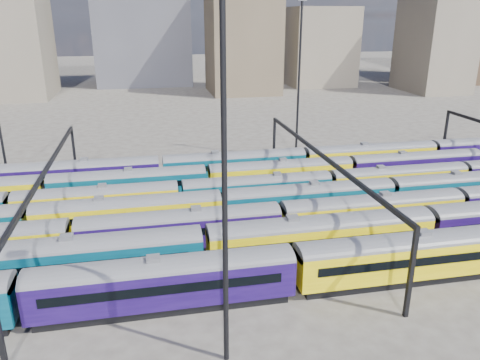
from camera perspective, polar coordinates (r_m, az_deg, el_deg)
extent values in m
plane|color=#47423C|center=(54.58, -0.47, -5.40)|extent=(500.00, 500.00, 0.00)
cube|color=black|center=(40.49, -9.08, -14.69)|extent=(20.38, 2.64, 0.75)
cube|color=#16083E|center=(39.45, -9.23, -12.37)|extent=(21.45, 3.11, 3.11)
cylinder|color=#4C4C51|center=(38.66, -9.36, -10.41)|extent=(21.45, 3.11, 3.11)
cube|color=black|center=(37.91, -9.14, -13.13)|extent=(18.88, 0.06, 0.80)
cube|color=black|center=(40.61, -9.37, -10.76)|extent=(18.88, 0.06, 0.80)
cube|color=slate|center=(38.25, -9.43, -9.33)|extent=(1.07, 0.97, 0.38)
cube|color=black|center=(46.36, 19.81, -10.95)|extent=(20.38, 2.64, 0.75)
cube|color=#D5B708|center=(45.45, 20.08, -8.84)|extent=(21.45, 3.11, 3.11)
cylinder|color=#4C4C51|center=(44.77, 20.31, -7.08)|extent=(21.45, 3.11, 3.11)
cube|color=black|center=(44.13, 21.19, -9.32)|extent=(18.88, 0.06, 0.80)
cube|color=black|center=(46.47, 19.15, -7.57)|extent=(18.88, 0.06, 0.80)
cube|color=slate|center=(44.42, 20.44, -6.12)|extent=(1.07, 0.97, 0.38)
cube|color=black|center=(45.24, -19.03, -11.63)|extent=(21.08, 2.73, 0.78)
cube|color=#05384B|center=(44.28, -19.31, -9.41)|extent=(22.19, 3.22, 3.22)
cylinder|color=#4C4C51|center=(43.56, -19.55, -7.55)|extent=(22.19, 3.22, 3.22)
cube|color=black|center=(42.69, -19.63, -9.99)|extent=(19.53, 0.06, 0.83)
cube|color=black|center=(45.54, -19.13, -8.00)|extent=(19.53, 0.06, 0.83)
cube|color=slate|center=(43.19, -19.68, -6.53)|extent=(1.11, 1.00, 0.39)
cube|color=black|center=(47.46, 9.68, -9.22)|extent=(21.08, 2.73, 0.78)
cube|color=#D5B708|center=(46.55, 9.82, -7.06)|extent=(22.19, 3.22, 3.22)
cylinder|color=#4C4C51|center=(45.86, 9.94, -5.26)|extent=(22.19, 3.22, 3.22)
cube|color=black|center=(45.03, 10.59, -7.51)|extent=(19.53, 0.06, 0.83)
cube|color=black|center=(47.74, 9.15, -5.80)|extent=(19.53, 0.06, 0.83)
cube|color=slate|center=(45.51, 10.00, -4.28)|extent=(1.11, 1.00, 0.39)
cube|color=black|center=(49.19, -7.16, -8.04)|extent=(19.48, 2.53, 0.72)
cube|color=#16083E|center=(48.37, -7.25, -6.10)|extent=(20.51, 2.97, 2.97)
cylinder|color=#4C4C51|center=(47.75, -7.33, -4.49)|extent=(20.51, 2.97, 2.97)
cube|color=black|center=(46.86, -7.12, -6.49)|extent=(18.05, 0.06, 0.77)
cube|color=black|center=(49.58, -7.41, -4.99)|extent=(18.05, 0.06, 0.77)
cube|color=slate|center=(47.44, -7.37, -3.61)|extent=(1.03, 0.92, 0.36)
cube|color=black|center=(54.58, 15.61, -5.76)|extent=(19.48, 2.53, 0.72)
cube|color=#D5B708|center=(53.84, 15.79, -3.98)|extent=(20.51, 2.97, 2.97)
cylinder|color=#4C4C51|center=(53.28, 15.93, -2.51)|extent=(20.51, 2.97, 2.97)
cube|color=black|center=(52.49, 16.55, -4.25)|extent=(18.05, 0.06, 0.77)
cube|color=black|center=(54.93, 15.12, -3.04)|extent=(18.05, 0.06, 0.77)
cube|color=slate|center=(53.00, 16.01, -1.72)|extent=(1.03, 0.92, 0.36)
cube|color=black|center=(53.67, -13.21, -5.99)|extent=(19.20, 2.49, 0.71)
cube|color=#D5B708|center=(52.93, -13.36, -4.21)|extent=(20.21, 2.93, 2.93)
cylinder|color=#4C4C51|center=(52.37, -13.48, -2.74)|extent=(20.21, 2.93, 2.93)
cube|color=black|center=(51.43, -13.42, -4.51)|extent=(17.78, 0.06, 0.76)
cube|color=black|center=(54.16, -13.36, -3.25)|extent=(17.78, 0.06, 0.76)
cube|color=slate|center=(52.09, -13.55, -1.95)|extent=(1.01, 0.91, 0.35)
cube|color=black|center=(56.63, 8.34, -4.27)|extent=(19.20, 2.49, 0.71)
cube|color=#05384B|center=(55.93, 8.43, -2.57)|extent=(20.21, 2.93, 2.93)
cylinder|color=#4C4C51|center=(55.41, 8.51, -1.16)|extent=(20.21, 2.93, 2.93)
cube|color=black|center=(54.52, 8.97, -2.79)|extent=(17.78, 0.06, 0.76)
cube|color=black|center=(57.10, 7.96, -1.69)|extent=(17.78, 0.06, 0.76)
cube|color=slate|center=(55.14, 8.55, -0.40)|extent=(1.01, 0.91, 0.35)
cube|color=black|center=(66.34, 25.55, -2.45)|extent=(19.20, 2.49, 0.71)
cube|color=#05384B|center=(65.74, 25.78, -0.98)|extent=(20.21, 2.93, 2.93)
cylinder|color=#4C4C51|center=(65.30, 25.96, 0.23)|extent=(20.21, 2.93, 2.93)
cube|color=black|center=(64.54, 26.59, -1.13)|extent=(17.78, 0.06, 0.76)
cube|color=black|center=(66.74, 25.08, -0.26)|extent=(17.78, 0.06, 0.76)
cube|color=slate|center=(65.07, 26.06, 0.88)|extent=(1.01, 0.91, 0.35)
cube|color=black|center=(58.52, -16.76, -4.16)|extent=(17.87, 2.32, 0.66)
cube|color=#D5B708|center=(57.89, -16.92, -2.62)|extent=(18.81, 2.73, 2.73)
cylinder|color=#4C4C51|center=(57.41, -17.05, -1.36)|extent=(18.81, 2.73, 2.73)
cube|color=black|center=(56.49, -17.06, -2.83)|extent=(16.55, 0.06, 0.71)
cube|color=black|center=(59.06, -16.85, -1.83)|extent=(16.55, 0.06, 0.71)
cube|color=slate|center=(57.17, -17.12, -0.68)|extent=(0.94, 0.85, 0.33)
cube|color=black|center=(59.66, 2.10, -2.83)|extent=(17.87, 2.32, 0.66)
cube|color=#05384B|center=(59.04, 2.12, -1.31)|extent=(18.81, 2.73, 2.73)
cylinder|color=#4C4C51|center=(58.57, 2.14, -0.07)|extent=(18.81, 2.73, 2.73)
cube|color=black|center=(57.67, 2.45, -1.49)|extent=(16.55, 0.06, 0.71)
cube|color=black|center=(60.18, 1.82, -0.57)|extent=(16.55, 0.06, 0.71)
cube|color=slate|center=(58.33, 2.15, 0.61)|extent=(0.94, 0.85, 0.33)
cube|color=black|center=(66.68, 18.54, -1.43)|extent=(17.87, 2.32, 0.66)
cube|color=#D5B708|center=(66.13, 18.70, -0.06)|extent=(18.81, 2.73, 2.73)
cylinder|color=#4C4C51|center=(65.71, 18.83, 1.06)|extent=(18.81, 2.73, 2.73)
cube|color=black|center=(64.90, 19.32, -0.18)|extent=(16.55, 0.06, 0.71)
cube|color=black|center=(67.15, 18.16, 0.59)|extent=(16.55, 0.06, 0.71)
cube|color=slate|center=(65.49, 18.90, 1.67)|extent=(0.94, 0.85, 0.33)
cube|color=black|center=(62.88, -13.26, -2.15)|extent=(18.84, 2.44, 0.69)
cube|color=#05384B|center=(62.26, -13.39, -0.62)|extent=(19.84, 2.88, 2.88)
cylinder|color=#4C4C51|center=(61.80, -13.49, 0.63)|extent=(19.84, 2.88, 2.88)
cube|color=black|center=(60.77, -13.44, -0.78)|extent=(17.46, 0.06, 0.74)
cube|color=black|center=(63.52, -13.39, 0.11)|extent=(17.46, 0.06, 0.74)
cube|color=slate|center=(61.56, -13.55, 1.30)|extent=(0.99, 0.89, 0.35)
cube|color=black|center=(65.26, 4.93, -0.88)|extent=(18.84, 2.44, 0.69)
cube|color=#D5B708|center=(64.66, 4.98, 0.60)|extent=(19.84, 2.88, 2.88)
cylinder|color=#4C4C51|center=(64.21, 5.01, 1.82)|extent=(19.84, 2.88, 2.88)
cube|color=black|center=(63.23, 5.35, 0.48)|extent=(17.46, 0.06, 0.74)
cube|color=black|center=(65.88, 4.63, 1.29)|extent=(17.46, 0.06, 0.74)
cube|color=slate|center=(63.99, 5.03, 2.47)|extent=(0.99, 0.89, 0.35)
cube|color=black|center=(73.47, 20.42, 0.28)|extent=(18.84, 2.44, 0.69)
cube|color=#16083E|center=(72.94, 20.58, 1.60)|extent=(19.84, 2.88, 2.88)
cylinder|color=#4C4C51|center=(72.55, 20.72, 2.68)|extent=(19.84, 2.88, 2.88)
cube|color=black|center=(71.68, 21.21, 1.51)|extent=(17.46, 0.06, 0.74)
cube|color=black|center=(74.02, 20.04, 2.20)|extent=(17.46, 0.06, 0.74)
cube|color=slate|center=(72.35, 20.79, 3.26)|extent=(0.99, 0.89, 0.35)
cube|color=black|center=(68.11, -18.45, -0.95)|extent=(19.58, 2.54, 0.72)
cube|color=#16083E|center=(67.51, -18.62, 0.52)|extent=(20.62, 2.99, 2.99)
cylinder|color=#4C4C51|center=(67.07, -18.75, 1.73)|extent=(20.62, 2.99, 2.99)
cube|color=black|center=(65.98, -18.79, 0.40)|extent=(18.14, 0.06, 0.77)
cube|color=black|center=(68.84, -18.52, 1.21)|extent=(18.14, 0.06, 0.77)
cube|color=slate|center=(66.85, -18.83, 2.38)|extent=(1.03, 0.93, 0.36)
cube|color=black|center=(68.60, -0.64, 0.23)|extent=(19.58, 2.54, 0.72)
cube|color=#05384B|center=(68.01, -0.64, 1.71)|extent=(20.62, 2.99, 2.99)
cylinder|color=#4C4C51|center=(67.57, -0.65, 2.91)|extent=(20.62, 2.99, 2.99)
cube|color=black|center=(66.48, -0.40, 1.61)|extent=(18.14, 0.06, 0.77)
cube|color=black|center=(69.32, -0.88, 2.36)|extent=(18.14, 0.06, 0.77)
cube|color=slate|center=(67.34, -0.65, 3.56)|extent=(1.03, 0.93, 0.36)
cube|color=black|center=(75.31, 15.42, 1.28)|extent=(19.58, 2.54, 0.72)
cube|color=#D5B708|center=(74.78, 15.55, 2.63)|extent=(20.62, 2.99, 2.99)
cylinder|color=#4C4C51|center=(74.38, 15.65, 3.74)|extent=(20.62, 2.99, 2.99)
cube|color=black|center=(73.40, 16.09, 2.56)|extent=(18.14, 0.06, 0.77)
cube|color=black|center=(75.98, 15.07, 3.22)|extent=(18.14, 0.06, 0.77)
cube|color=slate|center=(74.18, 15.71, 4.33)|extent=(1.03, 0.93, 0.36)
cube|color=black|center=(71.96, -19.54, 3.05)|extent=(0.35, 0.35, 8.00)
cube|color=black|center=(52.00, -22.68, 0.98)|extent=(0.30, 40.00, 0.45)
cube|color=black|center=(39.44, 20.13, -10.56)|extent=(0.35, 0.35, 8.00)
cube|color=black|center=(73.79, 4.18, 4.53)|extent=(0.35, 0.35, 8.00)
cube|color=black|center=(54.51, 9.89, 3.03)|extent=(0.30, 40.00, 0.45)
cube|color=black|center=(86.67, 23.74, 5.17)|extent=(0.35, 0.35, 8.00)
cylinder|color=black|center=(28.93, -1.89, -1.70)|extent=(0.36, 0.36, 25.00)
cylinder|color=black|center=(77.33, 7.17, 11.54)|extent=(0.36, 0.36, 25.00)
cube|color=#38383F|center=(171.72, -11.84, 17.22)|extent=(31.45, 23.82, 34.83)
cube|color=brown|center=(148.96, 0.30, 17.16)|extent=(20.53, 21.40, 33.97)
cube|color=#665B4C|center=(168.29, 9.57, 15.74)|extent=(21.40, 20.66, 25.64)
cube|color=#665B4C|center=(163.04, 22.74, 15.60)|extent=(16.30, 22.06, 32.15)
cube|color=#332319|center=(196.34, 26.89, 17.83)|extent=(20.77, 27.95, 48.23)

